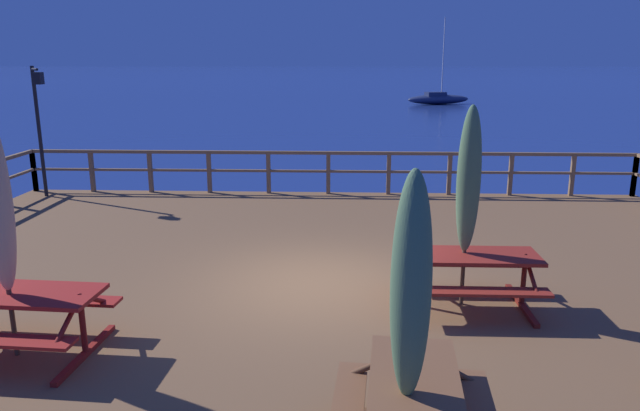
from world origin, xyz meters
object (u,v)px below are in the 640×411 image
lamp_post_hooked (39,112)px  sailboat_distant (438,99)px  picnic_table_back_right (11,308)px  patio_umbrella_tall_back_left (469,181)px  picnic_table_front_left (469,268)px  patio_umbrella_tall_mid_right (411,289)px

lamp_post_hooked → sailboat_distant: sailboat_distant is taller
picnic_table_back_right → patio_umbrella_tall_back_left: (5.52, 1.63, 1.21)m
patio_umbrella_tall_back_left → sailboat_distant: sailboat_distant is taller
picnic_table_back_right → picnic_table_front_left: bearing=15.7°
patio_umbrella_tall_back_left → sailboat_distant: 48.70m
patio_umbrella_tall_back_left → patio_umbrella_tall_mid_right: patio_umbrella_tall_back_left is taller
picnic_table_back_right → patio_umbrella_tall_mid_right: patio_umbrella_tall_mid_right is taller
picnic_table_back_right → patio_umbrella_tall_back_left: bearing=16.5°
picnic_table_back_right → lamp_post_hooked: size_ratio=0.67×
patio_umbrella_tall_back_left → patio_umbrella_tall_mid_right: 3.76m
patio_umbrella_tall_back_left → lamp_post_hooked: lamp_post_hooked is taller
picnic_table_back_right → picnic_table_front_left: same height
sailboat_distant → patio_umbrella_tall_mid_right: bearing=-99.0°
sailboat_distant → picnic_table_back_right: bearing=-104.2°
picnic_table_back_right → sailboat_distant: 51.34m
picnic_table_back_right → lamp_post_hooked: 8.78m
picnic_table_back_right → patio_umbrella_tall_back_left: size_ratio=0.77×
patio_umbrella_tall_mid_right → lamp_post_hooked: 12.62m
sailboat_distant → picnic_table_front_left: bearing=-98.2°
picnic_table_back_right → picnic_table_front_left: 5.80m
patio_umbrella_tall_mid_right → sailboat_distant: 52.40m
picnic_table_front_left → patio_umbrella_tall_mid_right: size_ratio=0.72×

